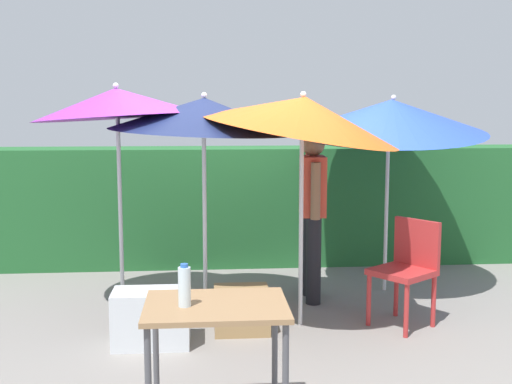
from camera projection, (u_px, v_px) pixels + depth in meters
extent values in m
plane|color=gray|center=(259.00, 325.00, 5.38)|extent=(24.00, 24.00, 0.00)
cube|color=#23602D|center=(243.00, 205.00, 7.51)|extent=(8.00, 0.70, 1.37)
cylinder|color=silver|center=(301.00, 230.00, 5.30)|extent=(0.04, 0.04, 1.63)
cone|color=#EA5919|center=(303.00, 114.00, 5.20)|extent=(1.68, 1.65, 0.64)
sphere|color=silver|center=(303.00, 94.00, 5.20)|extent=(0.05, 0.05, 0.05)
cylinder|color=silver|center=(121.00, 217.00, 5.63)|extent=(0.04, 0.04, 1.74)
cone|color=purple|center=(117.00, 103.00, 5.49)|extent=(1.48, 1.47, 0.38)
sphere|color=silver|center=(116.00, 86.00, 5.46)|extent=(0.05, 0.05, 0.05)
cylinder|color=silver|center=(205.00, 225.00, 5.51)|extent=(0.04, 0.04, 1.63)
cone|color=#19234C|center=(204.00, 114.00, 5.39)|extent=(1.62, 1.62, 0.38)
sphere|color=silver|center=(204.00, 95.00, 5.37)|extent=(0.05, 0.05, 0.05)
cylinder|color=silver|center=(386.00, 213.00, 6.32)|extent=(0.04, 0.04, 1.59)
cone|color=blue|center=(391.00, 116.00, 6.19)|extent=(1.86, 1.88, 0.60)
sphere|color=silver|center=(394.00, 97.00, 6.16)|extent=(0.05, 0.05, 0.05)
cylinder|color=black|center=(310.00, 254.00, 6.20)|extent=(0.14, 0.14, 0.82)
cylinder|color=black|center=(314.00, 261.00, 5.92)|extent=(0.14, 0.14, 0.82)
cube|color=#E04C38|center=(313.00, 186.00, 5.97)|extent=(0.24, 0.37, 0.56)
sphere|color=#8C6647|center=(313.00, 144.00, 5.92)|extent=(0.22, 0.22, 0.22)
cylinder|color=#E04C38|center=(310.00, 131.00, 6.13)|extent=(0.09, 0.09, 0.56)
cylinder|color=#8C6647|center=(316.00, 191.00, 5.75)|extent=(0.09, 0.09, 0.52)
cylinder|color=#B72D2D|center=(369.00, 300.00, 5.35)|extent=(0.04, 0.04, 0.44)
cylinder|color=#B72D2D|center=(406.00, 311.00, 5.07)|extent=(0.04, 0.04, 0.44)
cylinder|color=#B72D2D|center=(396.00, 292.00, 5.60)|extent=(0.04, 0.04, 0.44)
cylinder|color=#B72D2D|center=(434.00, 301.00, 5.32)|extent=(0.04, 0.04, 0.44)
cube|color=#B72D2D|center=(402.00, 272.00, 5.30)|extent=(0.62, 0.62, 0.05)
cube|color=#B72D2D|center=(417.00, 243.00, 5.40)|extent=(0.29, 0.38, 0.40)
cube|color=silver|center=(151.00, 318.00, 4.90)|extent=(0.59, 0.35, 0.43)
cube|color=#9E7A4C|center=(242.00, 310.00, 5.24)|extent=(0.45, 0.39, 0.35)
cylinder|color=#4C4C51|center=(275.00, 350.00, 3.88)|extent=(0.04, 0.04, 0.71)
cylinder|color=#4C4C51|center=(156.00, 354.00, 3.83)|extent=(0.04, 0.04, 0.71)
cube|color=#99724C|center=(216.00, 306.00, 3.55)|extent=(0.80, 0.60, 0.03)
cylinder|color=silver|center=(184.00, 287.00, 3.49)|extent=(0.07, 0.07, 0.22)
cylinder|color=#2D60B7|center=(184.00, 266.00, 3.47)|extent=(0.04, 0.04, 0.02)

